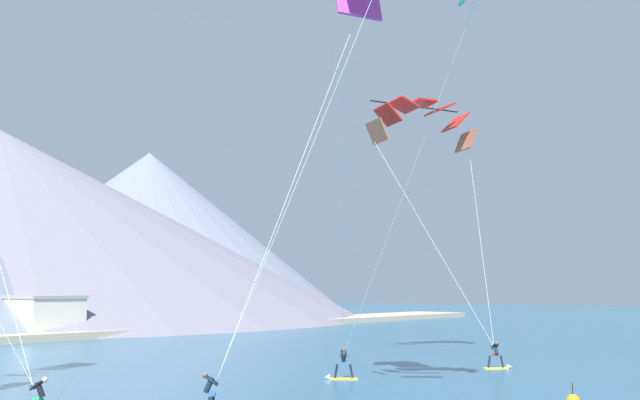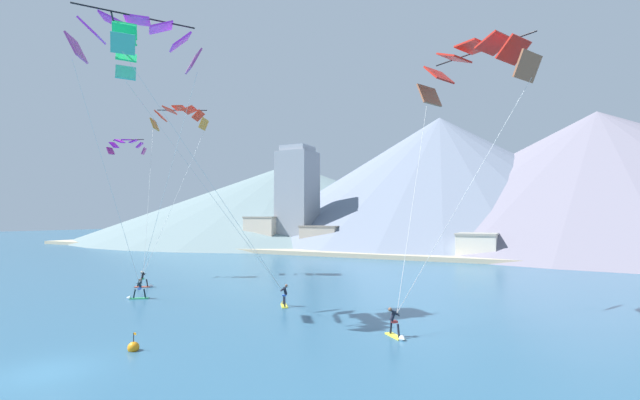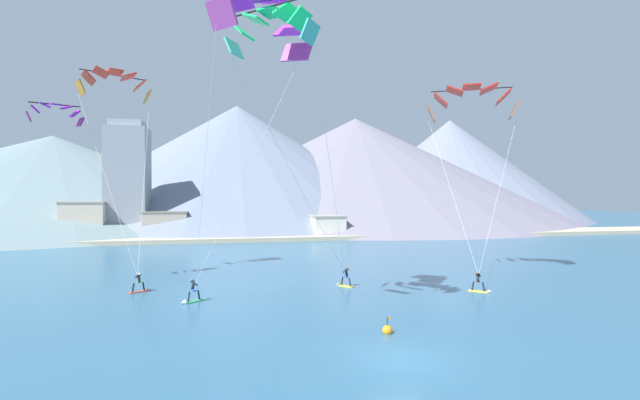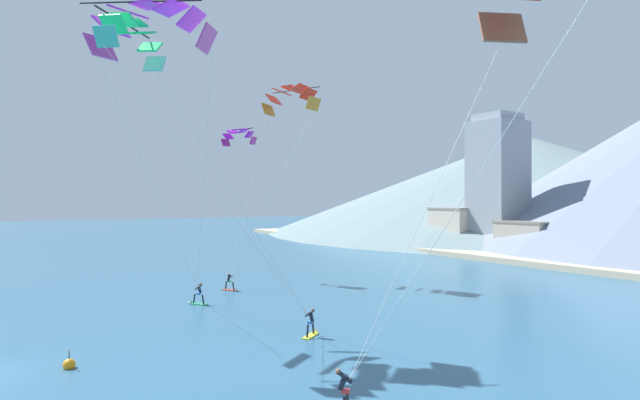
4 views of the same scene
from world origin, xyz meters
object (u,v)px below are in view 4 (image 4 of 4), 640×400
Objects in this scene: parafoil_kite_distant_high_outer at (239,135)px; race_marker_buoy at (69,365)px; kitesurfer_mid_center at (196,298)px; parafoil_kite_far_left at (134,38)px; kitesurfer_near_lead at (232,285)px; parafoil_kite_near_lead at (290,97)px; parafoil_kite_mid_center at (151,23)px; kitesurfer_far_left at (312,327)px.

race_marker_buoy is at bearing -37.95° from parafoil_kite_distant_high_outer.
parafoil_kite_far_left reaches higher than kitesurfer_mid_center.
kitesurfer_mid_center is at bearing 139.30° from race_marker_buoy.
kitesurfer_near_lead is 19.77m from parafoil_kite_near_lead.
kitesurfer_mid_center is 0.09× the size of parafoil_kite_mid_center.
parafoil_kite_near_lead is at bearing 131.02° from race_marker_buoy.
parafoil_kite_far_left reaches higher than kitesurfer_far_left.
parafoil_kite_mid_center is at bearing -52.61° from parafoil_kite_near_lead.
parafoil_kite_near_lead is (-3.71, 7.73, 17.81)m from kitesurfer_near_lead.
parafoil_kite_near_lead is (-19.80, 9.10, 17.78)m from kitesurfer_far_left.
kitesurfer_far_left is 0.09× the size of parafoil_kite_mid_center.
parafoil_kite_near_lead reaches higher than parafoil_kite_distant_high_outer.
kitesurfer_near_lead is at bearing 132.85° from kitesurfer_mid_center.
kitesurfer_far_left is at bearing 50.62° from parafoil_kite_far_left.
parafoil_kite_near_lead is at bearing 155.32° from kitesurfer_far_left.
kitesurfer_near_lead is at bearing -64.39° from parafoil_kite_near_lead.
parafoil_kite_mid_center is at bearing -133.88° from kitesurfer_far_left.
kitesurfer_mid_center is at bearing -35.09° from parafoil_kite_distant_high_outer.
kitesurfer_mid_center is at bearing -57.34° from parafoil_kite_near_lead.
parafoil_kite_near_lead reaches higher than parafoil_kite_far_left.
kitesurfer_far_left is 1.67× the size of race_marker_buoy.
parafoil_kite_far_left is 18.91m from race_marker_buoy.
kitesurfer_mid_center is at bearing 132.93° from parafoil_kite_far_left.
kitesurfer_far_left is at bearing -4.85° from kitesurfer_near_lead.
parafoil_kite_mid_center reaches higher than race_marker_buoy.
parafoil_kite_mid_center is 1.54m from parafoil_kite_far_left.
parafoil_kite_far_left is at bearing -53.83° from parafoil_kite_near_lead.
parafoil_kite_near_lead reaches higher than kitesurfer_far_left.
parafoil_kite_mid_center is 20.25m from race_marker_buoy.
race_marker_buoy is (18.75, -21.55, -18.10)m from parafoil_kite_near_lead.
kitesurfer_far_left is 0.42× the size of parafoil_kite_distant_high_outer.
race_marker_buoy is at bearing -40.70° from kitesurfer_mid_center.
parafoil_kite_near_lead is at bearing 48.76° from parafoil_kite_distant_high_outer.
parafoil_kite_near_lead is 4.48× the size of parafoil_kite_distant_high_outer.
kitesurfer_far_left is 21.03m from parafoil_kite_mid_center.
parafoil_kite_distant_high_outer is at bearing 142.05° from race_marker_buoy.
kitesurfer_near_lead is 0.10× the size of parafoil_kite_far_left.
parafoil_kite_mid_center is 20.89m from parafoil_kite_distant_high_outer.
parafoil_kite_near_lead reaches higher than kitesurfer_mid_center.
parafoil_kite_near_lead is 21.77m from parafoil_kite_far_left.
parafoil_kite_mid_center is (4.89, -4.44, 18.33)m from kitesurfer_mid_center.
parafoil_kite_distant_high_outer is (-23.41, 4.98, 14.10)m from kitesurfer_far_left.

